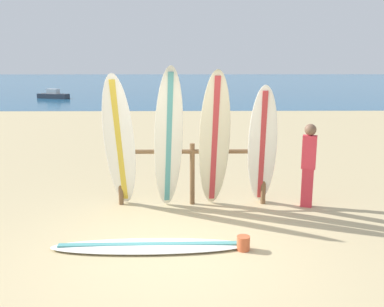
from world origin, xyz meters
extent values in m
plane|color=tan|center=(0.00, 0.00, 0.00)|extent=(120.00, 120.00, 0.00)
cube|color=#1E5984|center=(0.00, 58.00, 0.00)|extent=(120.00, 80.00, 0.01)
cylinder|color=brown|center=(-1.05, 2.13, 0.58)|extent=(0.09, 0.09, 1.16)
cylinder|color=brown|center=(0.29, 2.13, 0.58)|extent=(0.09, 0.09, 1.16)
cylinder|color=brown|center=(1.63, 2.13, 0.58)|extent=(0.09, 0.09, 1.16)
cylinder|color=brown|center=(0.29, 2.13, 1.01)|extent=(2.78, 0.08, 0.08)
ellipsoid|color=white|center=(-0.99, 1.80, 1.23)|extent=(0.58, 0.95, 2.46)
cube|color=gold|center=(-0.99, 1.80, 1.23)|extent=(0.14, 0.87, 2.27)
ellipsoid|color=white|center=(-0.13, 1.80, 1.29)|extent=(0.64, 0.79, 2.58)
cube|color=teal|center=(-0.13, 1.80, 1.29)|extent=(0.22, 0.67, 2.38)
ellipsoid|color=beige|center=(0.67, 1.79, 1.26)|extent=(0.58, 0.91, 2.52)
cube|color=#B73338|center=(0.67, 1.79, 1.26)|extent=(0.13, 0.84, 2.33)
ellipsoid|color=white|center=(1.53, 1.83, 1.14)|extent=(0.64, 1.07, 2.28)
cube|color=#B73338|center=(1.53, 1.83, 1.14)|extent=(0.22, 0.95, 2.10)
ellipsoid|color=white|center=(-0.37, 0.17, 0.04)|extent=(2.81, 0.59, 0.07)
cube|color=teal|center=(-0.37, 0.17, 0.04)|extent=(2.58, 0.14, 0.08)
cube|color=#D8333F|center=(2.40, 1.95, 0.36)|extent=(0.24, 0.20, 0.72)
cube|color=#D8333F|center=(2.40, 1.95, 1.03)|extent=(0.29, 0.23, 0.61)
sphere|color=brown|center=(2.40, 1.95, 1.44)|extent=(0.21, 0.21, 0.21)
cube|color=#333842|center=(-9.81, 26.72, 0.18)|extent=(2.52, 1.46, 0.35)
cube|color=silver|center=(-9.81, 26.72, 0.54)|extent=(0.99, 0.75, 0.36)
cylinder|color=#CC5933|center=(0.98, 0.10, 0.10)|extent=(0.19, 0.19, 0.21)
camera|label=1|loc=(0.17, -5.47, 2.60)|focal=39.49mm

